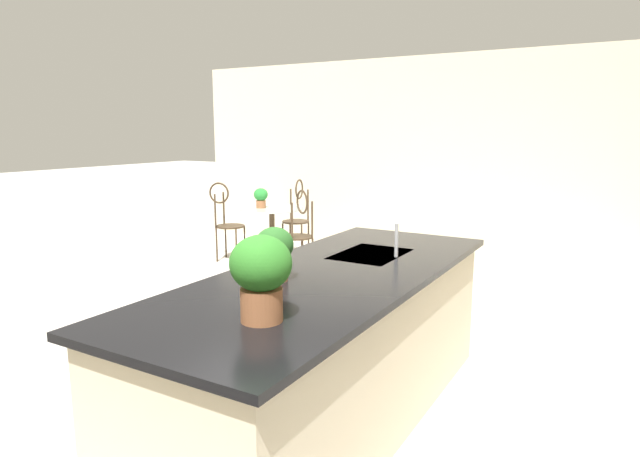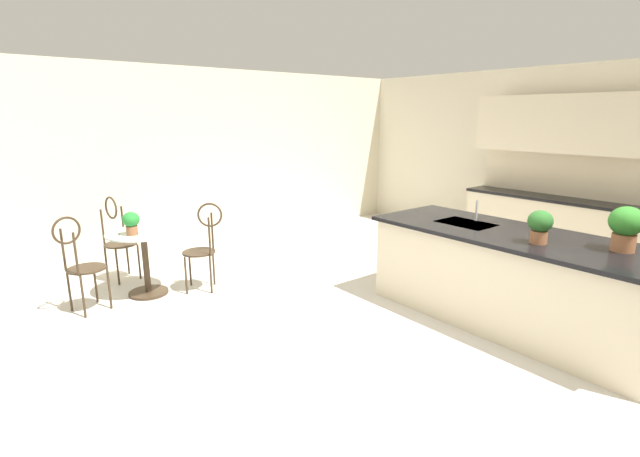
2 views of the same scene
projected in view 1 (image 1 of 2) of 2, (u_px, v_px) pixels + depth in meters
The scene contains 11 objects.
ground_plane at pixel (248, 370), 3.97m from camera, with size 40.00×40.00×0.00m, color beige.
wall_left_window at pixel (440, 158), 7.35m from camera, with size 0.12×7.80×2.70m, color beige.
kitchen_island at pixel (330, 347), 3.21m from camera, with size 2.80×1.06×0.92m.
bistro_table at pixel (272, 231), 7.02m from camera, with size 0.80×0.80×0.74m.
chair_near_window at pixel (299, 228), 6.47m from camera, with size 0.52×0.52×1.04m.
chair_by_island at pixel (297, 213), 7.66m from camera, with size 0.51×0.45×1.04m.
chair_toward_desk at pixel (226, 218), 7.26m from camera, with size 0.47×0.52×1.04m.
sink_faucet at pixel (396, 240), 3.49m from camera, with size 0.02×0.02×0.22m, color #B2B5BA.
potted_plant_on_table at pixel (261, 197), 6.96m from camera, with size 0.18×0.18×0.25m.
potted_plant_counter_far at pixel (261, 272), 2.30m from camera, with size 0.27×0.27×0.37m.
potted_plant_counter_near at pixel (274, 250), 2.93m from camera, with size 0.21×0.21×0.29m.
Camera 1 is at (2.95, 2.33, 1.73)m, focal length 30.63 mm.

